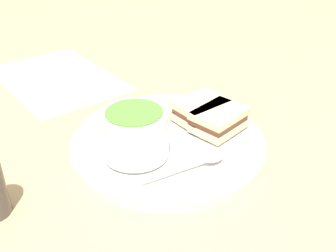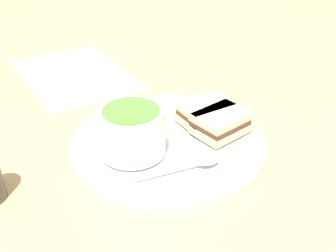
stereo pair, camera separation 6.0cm
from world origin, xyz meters
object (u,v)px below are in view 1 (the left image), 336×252
object	(u,v)px
soup_bowl	(135,133)
spoon	(206,160)
sandwich_half_near	(219,119)
sandwich_half_far	(201,110)

from	to	relation	value
soup_bowl	spoon	world-z (taller)	soup_bowl
spoon	sandwich_half_near	distance (m)	0.10
spoon	sandwich_half_far	size ratio (longest dim) A/B	1.07
soup_bowl	sandwich_half_far	xyz separation A→B (m)	(0.14, -0.05, -0.02)
soup_bowl	sandwich_half_near	world-z (taller)	soup_bowl
sandwich_half_near	soup_bowl	bearing A→B (deg)	142.76
sandwich_half_near	spoon	bearing A→B (deg)	-173.14
soup_bowl	sandwich_half_near	xyz separation A→B (m)	(0.12, -0.09, -0.02)
soup_bowl	sandwich_half_far	bearing A→B (deg)	-20.40
soup_bowl	sandwich_half_far	world-z (taller)	soup_bowl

